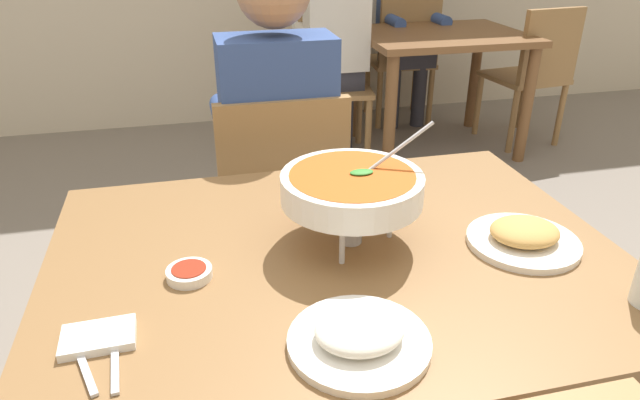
# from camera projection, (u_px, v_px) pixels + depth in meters

# --- Properties ---
(dining_table_main) EXTENTS (1.20, 0.90, 0.75)m
(dining_table_main) POSITION_uv_depth(u_px,v_px,m) (336.00, 295.00, 1.25)
(dining_table_main) COLOR brown
(dining_table_main) RESTS_ON ground_plane
(chair_diner_main) EXTENTS (0.44, 0.44, 0.90)m
(chair_diner_main) POSITION_uv_depth(u_px,v_px,m) (280.00, 201.00, 1.95)
(chair_diner_main) COLOR olive
(chair_diner_main) RESTS_ON ground_plane
(diner_main) EXTENTS (0.40, 0.45, 1.31)m
(diner_main) POSITION_uv_depth(u_px,v_px,m) (277.00, 133.00, 1.87)
(diner_main) COLOR #2D2D38
(diner_main) RESTS_ON ground_plane
(curry_bowl) EXTENTS (0.33, 0.30, 0.26)m
(curry_bowl) POSITION_uv_depth(u_px,v_px,m) (352.00, 188.00, 1.18)
(curry_bowl) COLOR silver
(curry_bowl) RESTS_ON dining_table_main
(rice_plate) EXTENTS (0.24, 0.24, 0.06)m
(rice_plate) POSITION_uv_depth(u_px,v_px,m) (359.00, 336.00, 0.93)
(rice_plate) COLOR white
(rice_plate) RESTS_ON dining_table_main
(appetizer_plate) EXTENTS (0.24, 0.24, 0.06)m
(appetizer_plate) POSITION_uv_depth(u_px,v_px,m) (524.00, 237.00, 1.22)
(appetizer_plate) COLOR white
(appetizer_plate) RESTS_ON dining_table_main
(sauce_dish) EXTENTS (0.09, 0.09, 0.02)m
(sauce_dish) POSITION_uv_depth(u_px,v_px,m) (189.00, 273.00, 1.11)
(sauce_dish) COLOR white
(sauce_dish) RESTS_ON dining_table_main
(napkin_folded) EXTENTS (0.12, 0.08, 0.02)m
(napkin_folded) POSITION_uv_depth(u_px,v_px,m) (98.00, 337.00, 0.95)
(napkin_folded) COLOR white
(napkin_folded) RESTS_ON dining_table_main
(fork_utensil) EXTENTS (0.07, 0.16, 0.01)m
(fork_utensil) POSITION_uv_depth(u_px,v_px,m) (82.00, 362.00, 0.90)
(fork_utensil) COLOR silver
(fork_utensil) RESTS_ON dining_table_main
(spoon_utensil) EXTENTS (0.03, 0.17, 0.01)m
(spoon_utensil) POSITION_uv_depth(u_px,v_px,m) (115.00, 356.00, 0.91)
(spoon_utensil) COLOR silver
(spoon_utensil) RESTS_ON dining_table_main
(dining_table_far) EXTENTS (1.00, 0.80, 0.75)m
(dining_table_far) POSITION_uv_depth(u_px,v_px,m) (441.00, 54.00, 3.52)
(dining_table_far) COLOR brown
(dining_table_far) RESTS_ON ground_plane
(chair_bg_left) EXTENTS (0.50, 0.50, 0.90)m
(chair_bg_left) POSITION_uv_depth(u_px,v_px,m) (333.00, 73.00, 3.54)
(chair_bg_left) COLOR olive
(chair_bg_left) RESTS_ON ground_plane
(chair_bg_middle) EXTENTS (0.48, 0.48, 0.90)m
(chair_bg_middle) POSITION_uv_depth(u_px,v_px,m) (404.00, 54.00, 4.03)
(chair_bg_middle) COLOR olive
(chair_bg_middle) RESTS_ON ground_plane
(chair_bg_right) EXTENTS (0.48, 0.48, 0.90)m
(chair_bg_right) POSITION_uv_depth(u_px,v_px,m) (338.00, 57.00, 3.96)
(chair_bg_right) COLOR olive
(chair_bg_right) RESTS_ON ground_plane
(chair_bg_corner) EXTENTS (0.49, 0.49, 0.90)m
(chair_bg_corner) POSITION_uv_depth(u_px,v_px,m) (535.00, 69.00, 3.63)
(chair_bg_corner) COLOR olive
(chair_bg_corner) RESTS_ON ground_plane
(patron_bg_left) EXTENTS (0.40, 0.45, 1.31)m
(patron_bg_left) POSITION_uv_depth(u_px,v_px,m) (335.00, 38.00, 3.34)
(patron_bg_left) COLOR #2D2D38
(patron_bg_left) RESTS_ON ground_plane
(patron_bg_middle) EXTENTS (0.40, 0.45, 1.31)m
(patron_bg_middle) POSITION_uv_depth(u_px,v_px,m) (407.00, 20.00, 3.92)
(patron_bg_middle) COLOR #2D2D38
(patron_bg_middle) RESTS_ON ground_plane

